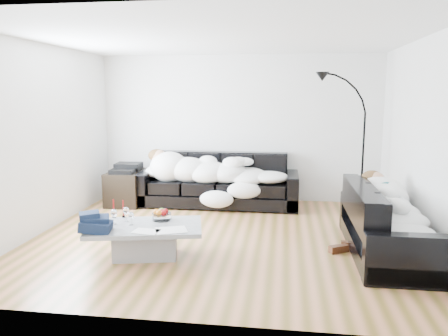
# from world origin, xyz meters

# --- Properties ---
(ground) EXTENTS (5.00, 5.00, 0.00)m
(ground) POSITION_xyz_m (0.00, 0.00, 0.00)
(ground) COLOR brown
(ground) RESTS_ON ground
(wall_back) EXTENTS (5.00, 0.02, 2.60)m
(wall_back) POSITION_xyz_m (0.00, 2.25, 1.30)
(wall_back) COLOR silver
(wall_back) RESTS_ON ground
(wall_left) EXTENTS (0.02, 4.50, 2.60)m
(wall_left) POSITION_xyz_m (-2.50, 0.00, 1.30)
(wall_left) COLOR silver
(wall_left) RESTS_ON ground
(wall_right) EXTENTS (0.02, 4.50, 2.60)m
(wall_right) POSITION_xyz_m (2.50, 0.00, 1.30)
(wall_right) COLOR silver
(wall_right) RESTS_ON ground
(ceiling) EXTENTS (5.00, 5.00, 0.00)m
(ceiling) POSITION_xyz_m (0.00, 0.00, 2.60)
(ceiling) COLOR white
(ceiling) RESTS_ON ground
(sofa_back) EXTENTS (2.72, 0.94, 0.89)m
(sofa_back) POSITION_xyz_m (-0.29, 1.74, 0.44)
(sofa_back) COLOR black
(sofa_back) RESTS_ON ground
(sofa_right) EXTENTS (0.87, 2.03, 0.82)m
(sofa_right) POSITION_xyz_m (2.07, -0.33, 0.41)
(sofa_right) COLOR black
(sofa_right) RESTS_ON ground
(sleeper_back) EXTENTS (2.30, 0.80, 0.46)m
(sleeper_back) POSITION_xyz_m (-0.29, 1.69, 0.65)
(sleeper_back) COLOR white
(sleeper_back) RESTS_ON sofa_back
(sleeper_right) EXTENTS (0.73, 1.74, 0.43)m
(sleeper_right) POSITION_xyz_m (2.07, -0.33, 0.63)
(sleeper_right) COLOR white
(sleeper_right) RESTS_ON sofa_right
(teal_cushion) EXTENTS (0.42, 0.38, 0.20)m
(teal_cushion) POSITION_xyz_m (2.01, 0.30, 0.72)
(teal_cushion) COLOR #0C5657
(teal_cushion) RESTS_ON sofa_right
(coffee_table) EXTENTS (1.45, 1.03, 0.38)m
(coffee_table) POSITION_xyz_m (-0.78, -0.82, 0.19)
(coffee_table) COLOR #939699
(coffee_table) RESTS_ON ground
(fruit_bowl) EXTENTS (0.24, 0.24, 0.14)m
(fruit_bowl) POSITION_xyz_m (-0.65, -0.58, 0.46)
(fruit_bowl) COLOR white
(fruit_bowl) RESTS_ON coffee_table
(wine_glass_a) EXTENTS (0.08, 0.08, 0.18)m
(wine_glass_a) POSITION_xyz_m (-1.05, -0.70, 0.47)
(wine_glass_a) COLOR white
(wine_glass_a) RESTS_ON coffee_table
(wine_glass_b) EXTENTS (0.10, 0.10, 0.18)m
(wine_glass_b) POSITION_xyz_m (-1.15, -0.84, 0.48)
(wine_glass_b) COLOR white
(wine_glass_b) RESTS_ON coffee_table
(wine_glass_c) EXTENTS (0.07, 0.07, 0.16)m
(wine_glass_c) POSITION_xyz_m (-0.94, -0.84, 0.46)
(wine_glass_c) COLOR white
(wine_glass_c) RESTS_ON coffee_table
(candle_left) EXTENTS (0.05, 0.05, 0.23)m
(candle_left) POSITION_xyz_m (-1.27, -0.56, 0.50)
(candle_left) COLOR maroon
(candle_left) RESTS_ON coffee_table
(candle_right) EXTENTS (0.05, 0.05, 0.21)m
(candle_right) POSITION_xyz_m (-1.16, -0.53, 0.49)
(candle_right) COLOR maroon
(candle_right) RESTS_ON coffee_table
(newspaper_a) EXTENTS (0.42, 0.37, 0.01)m
(newspaper_a) POSITION_xyz_m (-0.43, -0.97, 0.39)
(newspaper_a) COLOR silver
(newspaper_a) RESTS_ON coffee_table
(newspaper_b) EXTENTS (0.31, 0.24, 0.01)m
(newspaper_b) POSITION_xyz_m (-0.69, -1.05, 0.39)
(newspaper_b) COLOR silver
(newspaper_b) RESTS_ON coffee_table
(navy_jacket) EXTENTS (0.42, 0.38, 0.18)m
(navy_jacket) POSITION_xyz_m (-1.29, -1.11, 0.55)
(navy_jacket) COLOR black
(navy_jacket) RESTS_ON coffee_table
(shoes) EXTENTS (0.50, 0.43, 0.10)m
(shoes) POSITION_xyz_m (1.59, -0.29, 0.05)
(shoes) COLOR #472311
(shoes) RESTS_ON ground
(av_cabinet) EXTENTS (0.59, 0.85, 0.58)m
(av_cabinet) POSITION_xyz_m (-1.90, 1.61, 0.29)
(av_cabinet) COLOR black
(av_cabinet) RESTS_ON ground
(stereo) EXTENTS (0.45, 0.36, 0.13)m
(stereo) POSITION_xyz_m (-1.90, 1.61, 0.64)
(stereo) COLOR black
(stereo) RESTS_ON av_cabinet
(floor_lamp) EXTENTS (0.77, 0.45, 1.99)m
(floor_lamp) POSITION_xyz_m (2.07, 1.57, 0.99)
(floor_lamp) COLOR black
(floor_lamp) RESTS_ON ground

